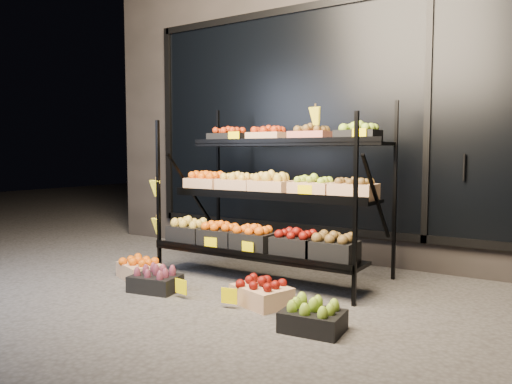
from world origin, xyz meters
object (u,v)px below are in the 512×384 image
Objects in this scene: display_rack at (269,195)px; floor_crate_left at (140,268)px; floor_crate_midright at (262,292)px; floor_crate_midleft at (155,280)px.

display_rack is 1.40m from floor_crate_left.
display_rack is 1.12m from floor_crate_midright.
display_rack is at bearing 49.09° from floor_crate_midleft.
floor_crate_left is at bearing 140.90° from floor_crate_midleft.
floor_crate_midleft is 0.88× the size of floor_crate_midright.
display_rack is 1.30m from floor_crate_midleft.
floor_crate_left is at bearing -164.53° from floor_crate_midright.
floor_crate_midleft is (-0.56, -0.95, -0.69)m from display_rack.
floor_crate_midleft is at bearing -7.69° from floor_crate_left.
floor_crate_left is 0.50m from floor_crate_midleft.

